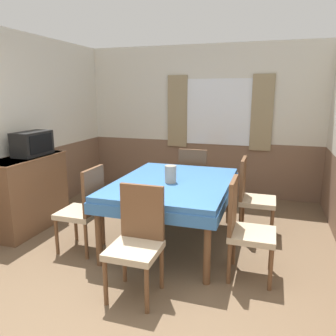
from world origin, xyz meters
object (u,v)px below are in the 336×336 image
(chair_right_far, at_px, (252,195))
(vase, at_px, (171,174))
(sideboard, at_px, (29,193))
(chair_left_near, at_px, (85,207))
(tv, at_px, (32,144))
(dining_table, at_px, (173,189))
(chair_right_near, at_px, (245,226))
(chair_head_near, at_px, (137,238))
(chair_head_window, at_px, (194,178))

(chair_right_far, bearing_deg, vase, -55.71)
(sideboard, bearing_deg, chair_left_near, -17.34)
(tv, relative_size, vase, 2.63)
(sideboard, bearing_deg, vase, 3.55)
(dining_table, distance_m, chair_right_near, 1.05)
(chair_left_near, height_order, sideboard, chair_left_near)
(chair_head_near, xyz_separation_m, chair_head_window, (0.00, 2.22, 0.00))
(chair_left_near, bearing_deg, tv, 66.20)
(chair_right_far, height_order, vase, chair_right_far)
(chair_head_window, height_order, vase, chair_head_window)
(dining_table, height_order, sideboard, sideboard)
(chair_right_near, height_order, vase, chair_right_near)
(chair_right_near, xyz_separation_m, chair_head_near, (-0.89, -0.58, 0.00))
(dining_table, relative_size, vase, 8.88)
(chair_head_window, bearing_deg, sideboard, -146.09)
(chair_left_near, bearing_deg, chair_right_near, -90.00)
(tv, height_order, vase, tv)
(dining_table, relative_size, chair_right_near, 1.79)
(chair_right_far, bearing_deg, tv, -77.71)
(chair_head_near, relative_size, chair_left_near, 1.00)
(sideboard, height_order, tv, tv)
(chair_head_window, xyz_separation_m, chair_right_far, (0.89, -0.58, 0.00))
(dining_table, xyz_separation_m, chair_right_far, (0.89, 0.53, -0.15))
(chair_head_window, distance_m, sideboard, 2.35)
(dining_table, distance_m, sideboard, 1.97)
(chair_right_far, relative_size, tv, 1.89)
(dining_table, bearing_deg, chair_right_near, -30.85)
(chair_right_near, relative_size, chair_right_far, 1.00)
(vase, bearing_deg, chair_left_near, -152.94)
(vase, bearing_deg, chair_head_near, -89.49)
(chair_right_near, bearing_deg, chair_head_near, -57.15)
(chair_head_near, distance_m, chair_right_far, 1.87)
(chair_right_far, xyz_separation_m, tv, (-2.81, -0.61, 0.62))
(chair_head_window, distance_m, tv, 2.34)
(chair_left_near, relative_size, vase, 4.96)
(chair_right_near, bearing_deg, dining_table, -120.85)
(chair_right_near, xyz_separation_m, tv, (-2.81, 0.45, 0.62))
(chair_right_far, relative_size, chair_left_near, 1.00)
(chair_head_near, height_order, vase, chair_head_near)
(dining_table, height_order, vase, vase)
(chair_head_near, bearing_deg, chair_right_near, -147.15)
(sideboard, xyz_separation_m, vase, (1.94, 0.12, 0.37))
(dining_table, distance_m, chair_head_window, 1.12)
(chair_right_far, bearing_deg, sideboard, -75.50)
(dining_table, xyz_separation_m, vase, (-0.01, -0.08, 0.20))
(chair_head_near, distance_m, tv, 2.26)
(chair_head_near, xyz_separation_m, vase, (-0.01, 1.03, 0.35))
(dining_table, distance_m, vase, 0.22)
(dining_table, xyz_separation_m, chair_head_near, (0.00, -1.11, -0.15))
(chair_right_far, height_order, chair_left_near, same)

